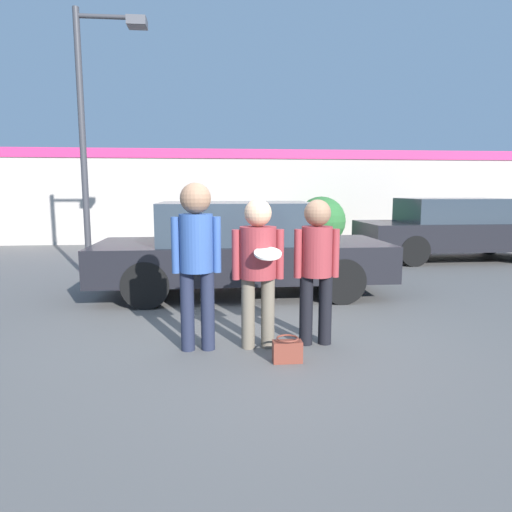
{
  "coord_description": "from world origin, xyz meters",
  "views": [
    {
      "loc": [
        -0.52,
        -5.25,
        1.75
      ],
      "look_at": [
        -0.02,
        -0.16,
        1.0
      ],
      "focal_mm": 32.0,
      "sensor_mm": 36.0,
      "label": 1
    }
  ],
  "objects_px": {
    "parked_car_near": "(240,248)",
    "handbag": "(287,350)",
    "person_right": "(317,260)",
    "person_left": "(196,250)",
    "parked_car_far": "(455,229)",
    "person_middle_with_frisbee": "(258,260)",
    "street_lamp": "(95,115)",
    "shrub": "(321,221)"
  },
  "relations": [
    {
      "from": "person_left",
      "to": "street_lamp",
      "type": "relative_size",
      "value": 0.36
    },
    {
      "from": "parked_car_near",
      "to": "handbag",
      "type": "distance_m",
      "value": 3.26
    },
    {
      "from": "parked_car_near",
      "to": "street_lamp",
      "type": "xyz_separation_m",
      "value": [
        -2.6,
        1.45,
        2.36
      ]
    },
    {
      "from": "parked_car_far",
      "to": "handbag",
      "type": "height_order",
      "value": "parked_car_far"
    },
    {
      "from": "parked_car_far",
      "to": "person_left",
      "type": "bearing_deg",
      "value": -136.29
    },
    {
      "from": "person_middle_with_frisbee",
      "to": "person_right",
      "type": "bearing_deg",
      "value": 4.94
    },
    {
      "from": "handbag",
      "to": "person_right",
      "type": "bearing_deg",
      "value": 51.7
    },
    {
      "from": "person_right",
      "to": "parked_car_far",
      "type": "height_order",
      "value": "person_right"
    },
    {
      "from": "street_lamp",
      "to": "shrub",
      "type": "distance_m",
      "value": 7.89
    },
    {
      "from": "person_right",
      "to": "parked_car_far",
      "type": "distance_m",
      "value": 7.68
    },
    {
      "from": "person_right",
      "to": "parked_car_near",
      "type": "bearing_deg",
      "value": 104.43
    },
    {
      "from": "person_middle_with_frisbee",
      "to": "person_right",
      "type": "xyz_separation_m",
      "value": [
        0.66,
        0.06,
        -0.02
      ]
    },
    {
      "from": "parked_car_near",
      "to": "handbag",
      "type": "height_order",
      "value": "parked_car_near"
    },
    {
      "from": "person_left",
      "to": "person_right",
      "type": "xyz_separation_m",
      "value": [
        1.33,
        0.06,
        -0.13
      ]
    },
    {
      "from": "person_middle_with_frisbee",
      "to": "shrub",
      "type": "distance_m",
      "value": 9.69
    },
    {
      "from": "person_middle_with_frisbee",
      "to": "shrub",
      "type": "relative_size",
      "value": 1.07
    },
    {
      "from": "person_left",
      "to": "person_middle_with_frisbee",
      "type": "distance_m",
      "value": 0.67
    },
    {
      "from": "street_lamp",
      "to": "person_middle_with_frisbee",
      "type": "bearing_deg",
      "value": -57.81
    },
    {
      "from": "person_right",
      "to": "handbag",
      "type": "height_order",
      "value": "person_right"
    },
    {
      "from": "parked_car_far",
      "to": "handbag",
      "type": "relative_size",
      "value": 15.8
    },
    {
      "from": "person_middle_with_frisbee",
      "to": "handbag",
      "type": "height_order",
      "value": "person_middle_with_frisbee"
    },
    {
      "from": "person_middle_with_frisbee",
      "to": "street_lamp",
      "type": "distance_m",
      "value": 5.38
    },
    {
      "from": "person_middle_with_frisbee",
      "to": "parked_car_far",
      "type": "distance_m",
      "value": 8.16
    },
    {
      "from": "person_middle_with_frisbee",
      "to": "handbag",
      "type": "bearing_deg",
      "value": -61.05
    },
    {
      "from": "person_middle_with_frisbee",
      "to": "person_right",
      "type": "relative_size",
      "value": 1.0
    },
    {
      "from": "parked_car_far",
      "to": "street_lamp",
      "type": "height_order",
      "value": "street_lamp"
    },
    {
      "from": "parked_car_near",
      "to": "shrub",
      "type": "xyz_separation_m",
      "value": [
        2.97,
        6.5,
        -0.01
      ]
    },
    {
      "from": "person_left",
      "to": "shrub",
      "type": "height_order",
      "value": "person_left"
    },
    {
      "from": "person_right",
      "to": "parked_car_near",
      "type": "relative_size",
      "value": 0.34
    },
    {
      "from": "person_right",
      "to": "person_left",
      "type": "bearing_deg",
      "value": -177.46
    },
    {
      "from": "parked_car_near",
      "to": "parked_car_far",
      "type": "bearing_deg",
      "value": 30.04
    },
    {
      "from": "parked_car_far",
      "to": "street_lamp",
      "type": "xyz_separation_m",
      "value": [
        -8.2,
        -1.78,
        2.35
      ]
    },
    {
      "from": "person_right",
      "to": "shrub",
      "type": "bearing_deg",
      "value": 75.99
    },
    {
      "from": "street_lamp",
      "to": "parked_car_near",
      "type": "bearing_deg",
      "value": -29.13
    },
    {
      "from": "person_left",
      "to": "parked_car_far",
      "type": "distance_m",
      "value": 8.63
    },
    {
      "from": "street_lamp",
      "to": "person_left",
      "type": "bearing_deg",
      "value": -64.82
    },
    {
      "from": "street_lamp",
      "to": "handbag",
      "type": "distance_m",
      "value": 6.23
    },
    {
      "from": "person_left",
      "to": "person_middle_with_frisbee",
      "type": "xyz_separation_m",
      "value": [
        0.66,
        0.0,
        -0.11
      ]
    },
    {
      "from": "person_left",
      "to": "person_middle_with_frisbee",
      "type": "bearing_deg",
      "value": 0.14
    },
    {
      "from": "person_left",
      "to": "handbag",
      "type": "bearing_deg",
      "value": -26.51
    },
    {
      "from": "person_left",
      "to": "shrub",
      "type": "relative_size",
      "value": 1.18
    },
    {
      "from": "parked_car_far",
      "to": "street_lamp",
      "type": "relative_size",
      "value": 0.95
    }
  ]
}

